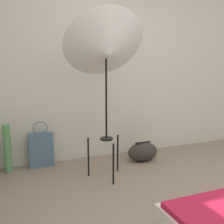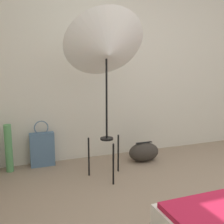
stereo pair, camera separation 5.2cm
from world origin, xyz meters
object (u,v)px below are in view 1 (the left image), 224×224
tote_bag (41,149)px  paper_roll (7,149)px  duffel_bag (143,152)px  photo_umbrella (106,50)px

tote_bag → paper_roll: (-0.40, -0.05, 0.07)m
tote_bag → paper_roll: tote_bag is taller
tote_bag → duffel_bag: 1.34m
tote_bag → paper_roll: bearing=-173.1°
tote_bag → paper_roll: size_ratio=1.01×
photo_umbrella → tote_bag: 1.52m
duffel_bag → photo_umbrella: bearing=-154.2°
tote_bag → duffel_bag: size_ratio=1.40×
duffel_bag → tote_bag: bearing=166.9°
duffel_bag → paper_roll: 1.73m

